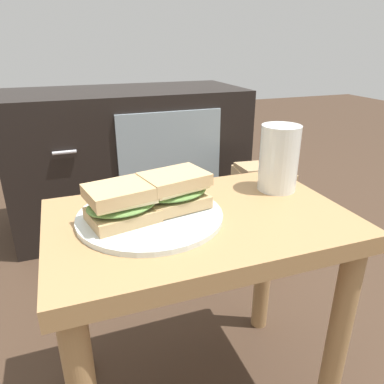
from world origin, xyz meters
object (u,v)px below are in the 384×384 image
Objects in this scene: sandwich_front at (122,203)px; sandwich_back at (175,190)px; plate at (150,216)px; paper_bag at (260,212)px; beer_glass at (279,160)px; tv_cabinet at (130,158)px.

sandwich_back reaches higher than sandwich_front.
plate reaches higher than paper_bag.
plate is 1.90× the size of sandwich_front.
beer_glass is at bearing 8.58° from plate.
sandwich_front reaches higher than paper_bag.
sandwich_front is at bearing -170.98° from beer_glass.
plate is (-0.13, -0.93, 0.17)m from tv_cabinet.
tv_cabinet is 2.61× the size of paper_bag.
tv_cabinet reaches higher than plate.
plate is at bearing -98.11° from tv_cabinet.
sandwich_back is 0.38× the size of paper_bag.
beer_glass is at bearing -79.44° from tv_cabinet.
tv_cabinet is 6.80× the size of sandwich_front.
plate is at bearing -171.42° from beer_glass.
tv_cabinet reaches higher than paper_bag.
tv_cabinet reaches higher than sandwich_front.
tv_cabinet is 0.95m from sandwich_back.
sandwich_back reaches higher than paper_bag.
plate is 0.07m from sandwich_back.
paper_bag is (0.39, -0.47, -0.11)m from tv_cabinet.
sandwich_front is 0.38× the size of paper_bag.
plate is 1.89× the size of beer_glass.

